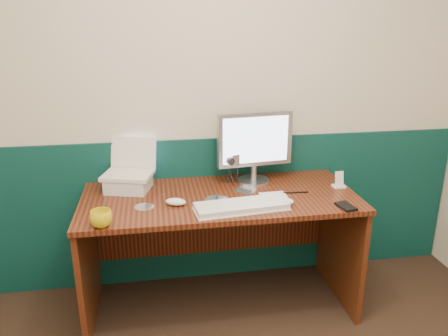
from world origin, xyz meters
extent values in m
cube|color=beige|center=(0.00, 1.75, 1.25)|extent=(3.50, 0.04, 2.50)
cube|color=#07302F|center=(0.00, 1.74, 0.50)|extent=(3.48, 0.02, 1.00)
cube|color=#3A0F0A|center=(0.03, 1.38, 0.38)|extent=(1.60, 0.70, 0.75)
cube|color=silver|center=(-0.50, 1.56, 0.79)|extent=(0.29, 0.27, 0.09)
cube|color=silver|center=(0.12, 1.17, 0.76)|extent=(0.52, 0.22, 0.03)
ellipsoid|color=white|center=(0.36, 1.20, 0.77)|extent=(0.13, 0.11, 0.04)
ellipsoid|color=white|center=(-0.23, 1.28, 0.77)|extent=(0.13, 0.11, 0.04)
imported|color=yellow|center=(-0.61, 1.08, 0.79)|extent=(0.13, 0.13, 0.09)
cylinder|color=silver|center=(0.00, 1.27, 0.76)|extent=(0.13, 0.13, 0.03)
cylinder|color=silver|center=(-0.40, 1.28, 0.75)|extent=(0.11, 0.11, 0.00)
cylinder|color=silver|center=(0.20, 1.44, 0.75)|extent=(0.13, 0.13, 0.00)
cylinder|color=black|center=(0.48, 1.34, 0.75)|extent=(0.15, 0.02, 0.01)
cube|color=silver|center=(0.34, 1.33, 0.75)|extent=(0.16, 0.11, 0.00)
cube|color=white|center=(0.77, 1.39, 0.76)|extent=(0.08, 0.06, 0.01)
cube|color=silver|center=(0.77, 1.39, 0.81)|extent=(0.05, 0.03, 0.09)
cube|color=black|center=(0.69, 1.10, 0.76)|extent=(0.09, 0.13, 0.01)
camera|label=1|loc=(-0.33, -0.96, 1.72)|focal=35.00mm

